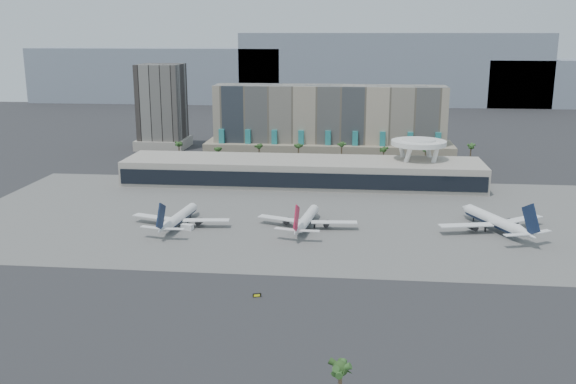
# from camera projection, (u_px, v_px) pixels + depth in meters

# --- Properties ---
(ground) EXTENTS (900.00, 900.00, 0.00)m
(ground) POSITION_uv_depth(u_px,v_px,m) (273.00, 264.00, 202.52)
(ground) COLOR #232326
(ground) RESTS_ON ground
(apron_pad) EXTENTS (260.00, 130.00, 0.06)m
(apron_pad) POSITION_uv_depth(u_px,v_px,m) (291.00, 216.00, 255.57)
(apron_pad) COLOR #5B5B59
(apron_pad) RESTS_ON ground
(mountain_ridge) EXTENTS (680.00, 60.00, 70.00)m
(mountain_ridge) POSITION_uv_depth(u_px,v_px,m) (359.00, 74.00, 645.90)
(mountain_ridge) COLOR gray
(mountain_ridge) RESTS_ON ground
(hotel) EXTENTS (140.00, 30.00, 42.00)m
(hotel) POSITION_uv_depth(u_px,v_px,m) (329.00, 130.00, 365.70)
(hotel) COLOR tan
(hotel) RESTS_ON ground
(office_tower) EXTENTS (30.00, 30.00, 52.00)m
(office_tower) POSITION_uv_depth(u_px,v_px,m) (162.00, 111.00, 399.43)
(office_tower) COLOR black
(office_tower) RESTS_ON ground
(terminal) EXTENTS (170.00, 32.50, 14.50)m
(terminal) POSITION_uv_depth(u_px,v_px,m) (302.00, 171.00, 306.90)
(terminal) COLOR #B2AC9D
(terminal) RESTS_ON ground
(saucer_structure) EXTENTS (26.00, 26.00, 21.89)m
(saucer_structure) POSITION_uv_depth(u_px,v_px,m) (419.00, 146.00, 304.43)
(saucer_structure) COLOR white
(saucer_structure) RESTS_ON ground
(palm_row) EXTENTS (157.80, 2.80, 13.10)m
(palm_row) POSITION_uv_depth(u_px,v_px,m) (321.00, 150.00, 339.16)
(palm_row) COLOR brown
(palm_row) RESTS_ON ground
(airliner_left) EXTENTS (38.22, 39.51, 13.65)m
(airliner_left) POSITION_uv_depth(u_px,v_px,m) (179.00, 218.00, 240.74)
(airliner_left) COLOR white
(airliner_left) RESTS_ON ground
(airliner_centre) EXTENTS (37.84, 39.18, 13.56)m
(airliner_centre) POSITION_uv_depth(u_px,v_px,m) (306.00, 219.00, 238.52)
(airliner_centre) COLOR white
(airliner_centre) RESTS_ON ground
(airliner_right) EXTENTS (40.81, 42.01, 15.55)m
(airliner_right) POSITION_uv_depth(u_px,v_px,m) (495.00, 221.00, 234.60)
(airliner_right) COLOR white
(airliner_right) RESTS_ON ground
(service_vehicle_a) EXTENTS (4.81, 3.18, 2.16)m
(service_vehicle_a) POSITION_uv_depth(u_px,v_px,m) (187.00, 227.00, 237.04)
(service_vehicle_a) COLOR white
(service_vehicle_a) RESTS_ON ground
(service_vehicle_b) EXTENTS (3.77, 2.96, 1.70)m
(service_vehicle_b) POSITION_uv_depth(u_px,v_px,m) (286.00, 221.00, 245.24)
(service_vehicle_b) COLOR silver
(service_vehicle_b) RESTS_ON ground
(taxiway_sign) EXTENTS (2.34, 1.05, 1.07)m
(taxiway_sign) POSITION_uv_depth(u_px,v_px,m) (257.00, 295.00, 177.12)
(taxiway_sign) COLOR black
(taxiway_sign) RESTS_ON ground
(near_palm_b) EXTENTS (6.00, 6.00, 14.94)m
(near_palm_b) POSITION_uv_depth(u_px,v_px,m) (340.00, 376.00, 113.50)
(near_palm_b) COLOR brown
(near_palm_b) RESTS_ON ground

